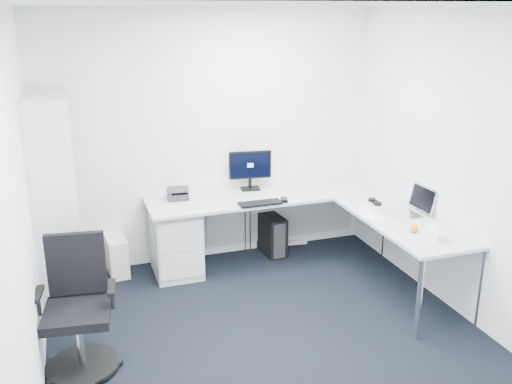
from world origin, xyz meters
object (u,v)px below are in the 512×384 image
object	(u,v)px
task_chair	(77,310)
monitor	(250,170)
laptop	(403,201)
l_desk	(282,239)
bookshelf	(55,204)

from	to	relation	value
task_chair	monitor	xyz separation A→B (m)	(1.92, 1.66, 0.47)
task_chair	laptop	size ratio (longest dim) A/B	2.76
l_desk	laptop	distance (m)	1.29
l_desk	task_chair	bearing A→B (deg)	-152.14
l_desk	bookshelf	distance (m)	2.26
l_desk	laptop	size ratio (longest dim) A/B	6.94
l_desk	laptop	world-z (taller)	laptop
l_desk	bookshelf	xyz separation A→B (m)	(-2.17, 0.05, 0.61)
task_chair	laptop	bearing A→B (deg)	15.67
bookshelf	laptop	distance (m)	3.24
bookshelf	l_desk	bearing A→B (deg)	-1.32
task_chair	monitor	distance (m)	2.58
monitor	l_desk	bearing A→B (deg)	-66.99
task_chair	monitor	size ratio (longest dim) A/B	2.27
monitor	laptop	size ratio (longest dim) A/B	1.22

